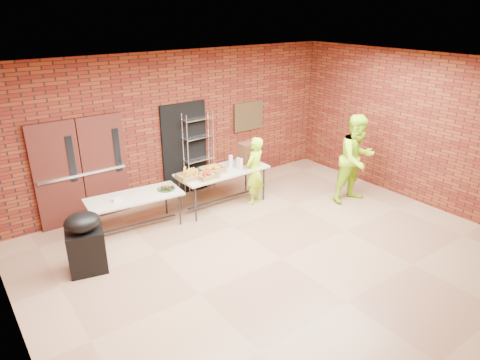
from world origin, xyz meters
The scene contains 19 objects.
room centered at (0.00, 0.00, 1.60)m, with size 8.08×7.08×3.28m.
double_doors centered at (-2.20, 3.44, 1.05)m, with size 1.78×0.12×2.10m.
dark_doorway centered at (0.10, 3.46, 1.05)m, with size 1.10×0.06×2.10m, color black.
bronze_plaque centered at (1.90, 3.45, 1.55)m, with size 0.85×0.04×0.70m, color #3B2C17.
wire_rack centered at (0.38, 3.32, 0.94)m, with size 0.69×0.23×1.89m, color silver, non-canonical shape.
table_left centered at (-1.58, 2.42, 0.67)m, with size 1.83×0.90×0.73m.
table_right centered at (0.40, 2.39, 0.74)m, with size 1.97×0.83×0.81m.
basket_bananas centered at (-0.42, 2.38, 0.87)m, with size 0.44×0.35×0.14m.
basket_oranges centered at (0.14, 2.39, 0.87)m, with size 0.47×0.37×0.15m.
basket_apples centered at (-0.10, 2.19, 0.86)m, with size 0.41×0.32×0.13m.
muffin_tray centered at (-0.95, 2.35, 0.77)m, with size 0.35×0.35×0.09m.
napkin_box centered at (-1.93, 2.41, 0.75)m, with size 0.16×0.11×0.05m, color silver.
coffee_dispenser centered at (1.11, 2.45, 1.03)m, with size 0.34×0.30×0.45m, color brown.
cup_stack_front centered at (0.77, 2.33, 0.92)m, with size 0.07×0.07×0.22m, color silver.
cup_stack_mid centered at (0.75, 2.20, 0.93)m, with size 0.08×0.08×0.23m, color silver.
cup_stack_back centered at (0.64, 2.43, 0.94)m, with size 0.09×0.09×0.27m, color silver.
covered_grill centered at (-2.79, 1.62, 0.52)m, with size 0.67×0.60×1.05m.
volunteer_woman centered at (1.03, 2.09, 0.75)m, with size 0.54×0.36×1.49m, color #ABE619.
volunteer_man centered at (2.88, 0.88, 0.97)m, with size 0.95×0.74×1.95m, color #ABE619.
Camera 1 is at (-4.31, -4.65, 4.05)m, focal length 32.00 mm.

